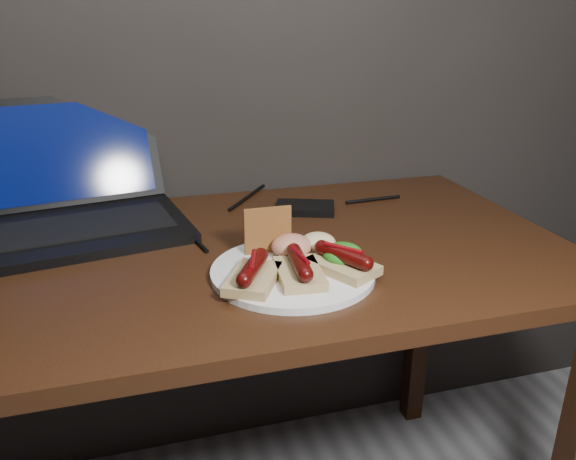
# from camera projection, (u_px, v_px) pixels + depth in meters

# --- Properties ---
(desk) EXTENTS (1.40, 0.70, 0.75)m
(desk) POSITION_uv_depth(u_px,v_px,m) (202.00, 296.00, 1.07)
(desk) COLOR #341C0D
(desk) RESTS_ON ground
(laptop) EXTENTS (0.45, 0.43, 0.25)m
(laptop) POSITION_uv_depth(u_px,v_px,m) (79.00, 202.00, 1.15)
(laptop) COLOR black
(laptop) RESTS_ON desk
(hard_drive) EXTENTS (0.15, 0.12, 0.02)m
(hard_drive) POSITION_uv_depth(u_px,v_px,m) (305.00, 208.00, 1.25)
(hard_drive) COLOR black
(hard_drive) RESTS_ON desk
(desk_cables) EXTENTS (1.06, 0.44, 0.01)m
(desk_cables) POSITION_uv_depth(u_px,v_px,m) (182.00, 223.00, 1.17)
(desk_cables) COLOR black
(desk_cables) RESTS_ON desk
(plate) EXTENTS (0.32, 0.32, 0.01)m
(plate) POSITION_uv_depth(u_px,v_px,m) (293.00, 271.00, 0.95)
(plate) COLOR silver
(plate) RESTS_ON desk
(bread_sausage_left) EXTENTS (0.12, 0.13, 0.04)m
(bread_sausage_left) POSITION_uv_depth(u_px,v_px,m) (253.00, 274.00, 0.89)
(bread_sausage_left) COLOR tan
(bread_sausage_left) RESTS_ON plate
(bread_sausage_center) EXTENTS (0.08, 0.12, 0.04)m
(bread_sausage_center) POSITION_uv_depth(u_px,v_px,m) (299.00, 268.00, 0.91)
(bread_sausage_center) COLOR tan
(bread_sausage_center) RESTS_ON plate
(bread_sausage_right) EXTENTS (0.12, 0.13, 0.04)m
(bread_sausage_right) POSITION_uv_depth(u_px,v_px,m) (343.00, 261.00, 0.93)
(bread_sausage_right) COLOR tan
(bread_sausage_right) RESTS_ON plate
(crispbread) EXTENTS (0.09, 0.01, 0.08)m
(crispbread) POSITION_uv_depth(u_px,v_px,m) (268.00, 230.00, 0.99)
(crispbread) COLOR #A8672E
(crispbread) RESTS_ON plate
(salad_greens) EXTENTS (0.07, 0.07, 0.04)m
(salad_greens) POSITION_uv_depth(u_px,v_px,m) (343.00, 255.00, 0.95)
(salad_greens) COLOR #1D5911
(salad_greens) RESTS_ON plate
(salsa_mound) EXTENTS (0.07, 0.07, 0.04)m
(salsa_mound) POSITION_uv_depth(u_px,v_px,m) (292.00, 246.00, 0.98)
(salsa_mound) COLOR #A81110
(salsa_mound) RESTS_ON plate
(coleslaw_mound) EXTENTS (0.06, 0.06, 0.04)m
(coleslaw_mound) POSITION_uv_depth(u_px,v_px,m) (318.00, 243.00, 1.00)
(coleslaw_mound) COLOR beige
(coleslaw_mound) RESTS_ON plate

